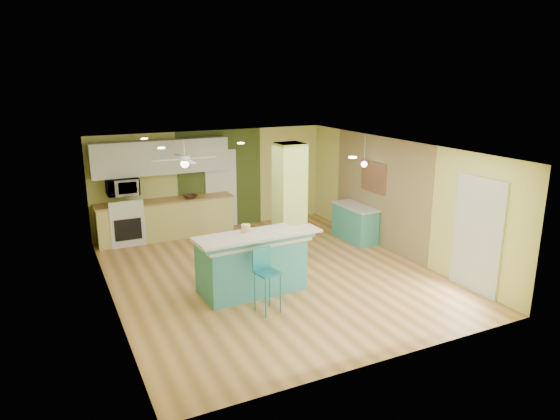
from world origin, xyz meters
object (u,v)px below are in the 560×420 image
object	(u,v)px
fruit_bowl	(190,197)
bar_stool	(265,270)
side_counter	(355,223)
peninsula	(252,263)
canister	(246,229)

from	to	relation	value
fruit_bowl	bar_stool	bearing A→B (deg)	-90.64
side_counter	fruit_bowl	size ratio (longest dim) A/B	3.92
peninsula	canister	size ratio (longest dim) A/B	13.01
bar_stool	canister	world-z (taller)	canister
peninsula	side_counter	bearing A→B (deg)	23.74
side_counter	bar_stool	bearing A→B (deg)	-144.27
peninsula	canister	xyz separation A→B (m)	(-0.00, 0.25, 0.56)
peninsula	side_counter	distance (m)	3.74
fruit_bowl	canister	size ratio (longest dim) A/B	1.93
peninsula	side_counter	xyz separation A→B (m)	(3.35, 1.66, -0.13)
peninsula	bar_stool	size ratio (longest dim) A/B	2.05
bar_stool	side_counter	world-z (taller)	bar_stool
peninsula	canister	bearing A→B (deg)	87.75
bar_stool	fruit_bowl	bearing A→B (deg)	77.91
fruit_bowl	canister	distance (m)	3.41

